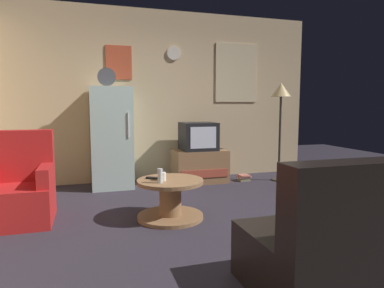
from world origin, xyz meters
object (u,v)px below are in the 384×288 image
at_px(remote_control, 153,178).
at_px(couch, 376,242).
at_px(fridge, 111,137).
at_px(wine_glass, 160,176).
at_px(crt_tv, 198,136).
at_px(coffee_table, 170,199).
at_px(armchair, 19,190).
at_px(standing_lamp, 281,97).
at_px(mug_ceramic_white, 162,176).
at_px(tv_stand, 200,166).
at_px(book_stack, 244,178).

distance_m(remote_control, couch, 2.21).
height_order(fridge, wine_glass, fridge).
bearing_deg(crt_tv, coffee_table, -117.58).
bearing_deg(armchair, standing_lamp, 14.83).
height_order(fridge, coffee_table, fridge).
bearing_deg(coffee_table, couch, -60.90).
height_order(crt_tv, couch, crt_tv).
bearing_deg(remote_control, fridge, 135.01).
height_order(wine_glass, armchair, armchair).
bearing_deg(standing_lamp, wine_glass, -147.30).
relative_size(standing_lamp, mug_ceramic_white, 17.67).
height_order(standing_lamp, mug_ceramic_white, standing_lamp).
xyz_separation_m(remote_control, armchair, (-1.38, 0.28, -0.10)).
relative_size(standing_lamp, wine_glass, 10.60).
xyz_separation_m(fridge, standing_lamp, (2.66, -0.33, 0.60)).
bearing_deg(standing_lamp, tv_stand, 168.21).
bearing_deg(fridge, standing_lamp, -7.14).
distance_m(armchair, couch, 3.34).
xyz_separation_m(coffee_table, book_stack, (1.59, 1.47, -0.16)).
height_order(fridge, couch, fridge).
bearing_deg(book_stack, wine_glass, -137.17).
bearing_deg(wine_glass, mug_ceramic_white, 66.09).
bearing_deg(armchair, crt_tv, 27.53).
bearing_deg(remote_control, crt_tv, 89.61).
relative_size(remote_control, book_stack, 0.71).
relative_size(fridge, tv_stand, 2.11).
height_order(tv_stand, wine_glass, wine_glass).
bearing_deg(fridge, remote_control, -78.26).
bearing_deg(standing_lamp, remote_control, -151.57).
bearing_deg(remote_control, armchair, -158.11).
bearing_deg(couch, book_stack, 79.74).
bearing_deg(fridge, tv_stand, -2.69).
height_order(standing_lamp, book_stack, standing_lamp).
xyz_separation_m(tv_stand, armchair, (-2.42, -1.25, 0.08)).
bearing_deg(armchair, mug_ceramic_white, -14.62).
distance_m(tv_stand, couch, 3.41).
xyz_separation_m(remote_control, couch, (1.17, -1.88, -0.13)).
distance_m(fridge, armchair, 1.73).
height_order(armchair, book_stack, armchair).
bearing_deg(standing_lamp, fridge, 172.86).
height_order(standing_lamp, coffee_table, standing_lamp).
relative_size(coffee_table, couch, 0.42).
bearing_deg(tv_stand, crt_tv, -177.71).
distance_m(coffee_table, wine_glass, 0.34).
relative_size(fridge, couch, 1.04).
bearing_deg(fridge, wine_glass, -78.42).
distance_m(tv_stand, wine_glass, 2.02).
distance_m(coffee_table, mug_ceramic_white, 0.28).
relative_size(crt_tv, mug_ceramic_white, 6.00).
xyz_separation_m(fridge, armchair, (-1.05, -1.32, -0.42)).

